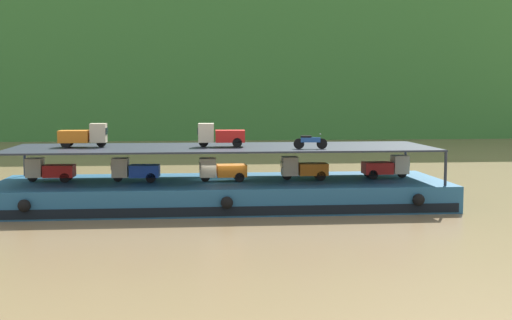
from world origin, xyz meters
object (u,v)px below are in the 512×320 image
at_px(mini_truck_lower_bow, 386,167).
at_px(motorcycle_upper_port, 310,141).
at_px(mini_truck_upper_stern, 84,135).
at_px(mini_truck_lower_stern, 50,170).
at_px(mini_truck_lower_mid, 222,170).
at_px(mini_truck_upper_mid, 220,135).
at_px(mini_truck_lower_aft, 135,170).
at_px(mini_truck_lower_fore, 303,168).
at_px(cargo_barge, 223,193).

distance_m(mini_truck_lower_bow, motorcycle_upper_port, 5.92).
distance_m(mini_truck_upper_stern, motorcycle_upper_port, 13.12).
bearing_deg(mini_truck_upper_stern, mini_truck_lower_stern, 179.74).
xyz_separation_m(mini_truck_lower_bow, motorcycle_upper_port, (-5.12, -2.41, 1.74)).
xyz_separation_m(mini_truck_lower_stern, mini_truck_lower_mid, (9.99, -0.83, 0.00)).
bearing_deg(mini_truck_upper_mid, mini_truck_lower_stern, 176.82).
height_order(mini_truck_upper_stern, mini_truck_upper_mid, same).
relative_size(mini_truck_lower_aft, mini_truck_lower_fore, 1.01).
relative_size(mini_truck_lower_aft, mini_truck_upper_stern, 1.02).
xyz_separation_m(mini_truck_lower_fore, mini_truck_upper_stern, (-12.84, 0.51, 2.00)).
height_order(cargo_barge, mini_truck_upper_stern, mini_truck_upper_stern).
xyz_separation_m(mini_truck_lower_aft, mini_truck_upper_stern, (-2.93, 0.45, 2.00)).
distance_m(mini_truck_lower_fore, mini_truck_upper_mid, 5.32).
xyz_separation_m(cargo_barge, mini_truck_upper_stern, (-8.05, 0.46, 3.44)).
relative_size(mini_truck_upper_stern, mini_truck_upper_mid, 0.99).
height_order(mini_truck_lower_mid, mini_truck_lower_fore, same).
bearing_deg(mini_truck_lower_mid, mini_truck_upper_stern, 174.17).
distance_m(mini_truck_lower_bow, mini_truck_upper_stern, 18.09).
distance_m(mini_truck_lower_aft, mini_truck_lower_fore, 9.91).
bearing_deg(motorcycle_upper_port, mini_truck_lower_bow, 25.16).
bearing_deg(mini_truck_lower_stern, motorcycle_upper_port, -10.01).
xyz_separation_m(mini_truck_lower_aft, mini_truck_upper_mid, (4.98, -0.10, 2.00)).
bearing_deg(mini_truck_lower_mid, cargo_barge, 79.35).
xyz_separation_m(mini_truck_upper_stern, motorcycle_upper_port, (12.86, -2.61, -0.26)).
height_order(mini_truck_upper_stern, motorcycle_upper_port, mini_truck_upper_stern).
distance_m(mini_truck_lower_fore, mini_truck_lower_bow, 5.15).
bearing_deg(cargo_barge, mini_truck_lower_aft, 179.82).
bearing_deg(mini_truck_lower_bow, mini_truck_lower_mid, -176.52).
bearing_deg(mini_truck_lower_bow, motorcycle_upper_port, -154.84).
height_order(mini_truck_lower_fore, mini_truck_upper_mid, mini_truck_upper_mid).
distance_m(cargo_barge, mini_truck_lower_bow, 10.04).
distance_m(mini_truck_lower_stern, mini_truck_lower_fore, 14.86).
bearing_deg(cargo_barge, mini_truck_lower_fore, -0.60).
xyz_separation_m(mini_truck_lower_stern, mini_truck_upper_stern, (2.01, -0.01, 2.00)).
xyz_separation_m(mini_truck_lower_aft, mini_truck_lower_bow, (15.04, 0.24, 0.00)).
relative_size(mini_truck_lower_stern, mini_truck_lower_bow, 1.01).
xyz_separation_m(mini_truck_lower_fore, motorcycle_upper_port, (0.01, -2.10, 1.74)).
bearing_deg(cargo_barge, mini_truck_upper_stern, 176.71).
relative_size(cargo_barge, mini_truck_lower_aft, 9.37).
height_order(mini_truck_lower_stern, motorcycle_upper_port, motorcycle_upper_port).
bearing_deg(mini_truck_lower_mid, mini_truck_upper_mid, 104.58).
height_order(mini_truck_lower_fore, mini_truck_lower_bow, same).
bearing_deg(mini_truck_lower_stern, mini_truck_upper_stern, -0.26).
distance_m(cargo_barge, mini_truck_lower_fore, 5.00).
distance_m(mini_truck_lower_mid, mini_truck_upper_mid, 2.02).
bearing_deg(mini_truck_upper_stern, mini_truck_lower_aft, -8.66).
relative_size(mini_truck_lower_stern, mini_truck_lower_aft, 0.99).
bearing_deg(mini_truck_lower_aft, motorcycle_upper_port, -12.32).
bearing_deg(mini_truck_lower_aft, cargo_barge, -0.18).
relative_size(mini_truck_lower_mid, mini_truck_upper_stern, 1.01).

